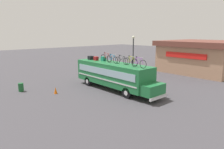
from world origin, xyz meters
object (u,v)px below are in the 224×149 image
Objects in this scene: luggage_bag_1 at (91,58)px; traffic_cone at (56,90)px; luggage_bag_2 at (96,58)px; rooftop_bicycle_3 at (122,60)px; trash_bin at (21,87)px; rooftop_bicycle_5 at (139,63)px; rooftop_bicycle_4 at (131,61)px; luggage_bag_3 at (103,59)px; rooftop_bicycle_1 at (106,58)px; rooftop_bicycle_2 at (112,59)px; bus at (114,74)px; street_lamp at (133,55)px.

traffic_cone is at bearing -75.55° from luggage_bag_1.
luggage_bag_2 is 0.27× the size of rooftop_bicycle_3.
luggage_bag_1 is at bearing 76.82° from trash_bin.
rooftop_bicycle_3 is 2.54m from rooftop_bicycle_5.
luggage_bag_3 is at bearing 178.86° from rooftop_bicycle_4.
rooftop_bicycle_2 is (1.25, -0.27, -0.03)m from rooftop_bicycle_1.
rooftop_bicycle_2 reaches higher than luggage_bag_3.
luggage_bag_2 reaches higher than traffic_cone.
luggage_bag_1 is 1.14× the size of luggage_bag_3.
rooftop_bicycle_2 is (3.64, 0.09, 0.17)m from luggage_bag_1.
rooftop_bicycle_1 is at bearing 174.86° from rooftop_bicycle_5.
rooftop_bicycle_1 is at bearing 167.57° from rooftop_bicycle_2.
bus is 16.21× the size of traffic_cone.
trash_bin is at bearing -127.18° from bus.
rooftop_bicycle_2 reaches higher than luggage_bag_2.
rooftop_bicycle_2 reaches higher than trash_bin.
luggage_bag_1 is 0.30× the size of rooftop_bicycle_5.
rooftop_bicycle_2 is 3.73m from rooftop_bicycle_5.
rooftop_bicycle_3 is 2.10× the size of trash_bin.
luggage_bag_3 is 0.27× the size of rooftop_bicycle_5.
rooftop_bicycle_5 is at bearing -18.22° from rooftop_bicycle_4.
rooftop_bicycle_1 reaches higher than bus.
rooftop_bicycle_2 is at bearing -10.81° from luggage_bag_3.
bus is 2.20m from rooftop_bicycle_1.
rooftop_bicycle_1 is (2.39, 0.37, 0.20)m from luggage_bag_1.
traffic_cone is (-1.06, -5.51, -2.83)m from rooftop_bicycle_1.
rooftop_bicycle_4 is (3.63, -0.01, -0.03)m from rooftop_bicycle_1.
rooftop_bicycle_4 is (4.23, -0.08, 0.15)m from luggage_bag_3.
rooftop_bicycle_5 reaches higher than bus.
traffic_cone is (3.05, 2.22, -0.10)m from trash_bin.
street_lamp is (1.45, 9.30, 2.94)m from traffic_cone.
rooftop_bicycle_5 is 6.25m from street_lamp.
traffic_cone is (-0.46, -5.59, -2.66)m from luggage_bag_3.
trash_bin is (-5.36, -7.46, -2.71)m from rooftop_bicycle_2.
rooftop_bicycle_5 is at bearing -0.62° from luggage_bag_1.
bus is 22.73× the size of luggage_bag_3.
rooftop_bicycle_2 is 0.98× the size of rooftop_bicycle_5.
luggage_bag_1 is at bearing -165.96° from luggage_bag_3.
rooftop_bicycle_2 reaches higher than rooftop_bicycle_3.
rooftop_bicycle_5 is (2.52, -0.34, 0.03)m from rooftop_bicycle_3.
rooftop_bicycle_5 is at bearing -2.76° from bus.
rooftop_bicycle_1 reaches higher than luggage_bag_3.
rooftop_bicycle_5 is (1.34, -0.44, 0.02)m from rooftop_bicycle_4.
bus is at bearing 1.26° from luggage_bag_1.
street_lamp is at bearing 105.85° from bus.
rooftop_bicycle_4 is at bearing 4.92° from rooftop_bicycle_3.
rooftop_bicycle_3 is 1.02× the size of rooftop_bicycle_5.
luggage_bag_2 reaches higher than bus.
rooftop_bicycle_5 is (3.43, -0.17, 1.55)m from bus.
luggage_bag_2 is 5.85m from traffic_cone.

